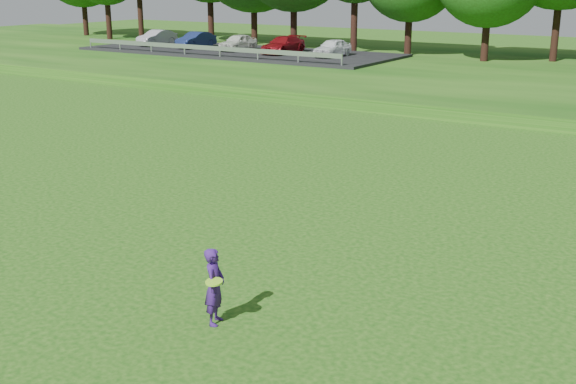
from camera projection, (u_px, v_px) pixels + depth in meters
The scene contains 4 objects.
ground at pixel (229, 285), 14.63m from camera, with size 140.00×140.00×0.00m, color #11450D.
walking_path at pixel (511, 123), 30.79m from camera, with size 130.00×1.60×0.04m, color gray.
parking_lot at pixel (238, 48), 53.11m from camera, with size 24.00×9.00×1.38m.
woman at pixel (215, 286), 12.82m from camera, with size 0.56×0.67×1.43m.
Camera 1 is at (8.26, -10.72, 5.99)m, focal length 45.00 mm.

